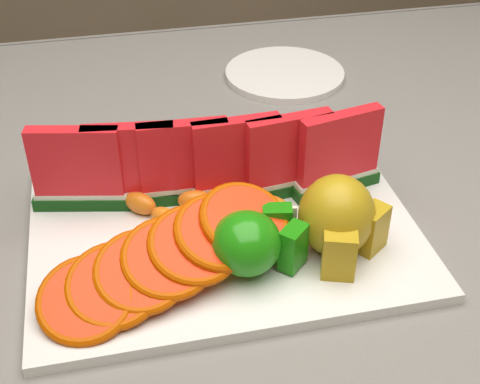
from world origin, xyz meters
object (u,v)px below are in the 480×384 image
platter (223,230)px  pear_cluster (339,219)px  apple_cluster (253,242)px  side_plate (285,74)px

platter → pear_cluster: bearing=-30.4°
apple_cluster → side_plate: (0.15, 0.42, -0.04)m
pear_cluster → apple_cluster: bearing=-173.9°
platter → side_plate: platter is taller
apple_cluster → pear_cluster: (0.09, 0.01, 0.01)m
side_plate → pear_cluster: bearing=-98.5°
platter → side_plate: size_ratio=1.77×
platter → side_plate: 0.38m
platter → apple_cluster: 0.08m
apple_cluster → side_plate: size_ratio=0.46×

